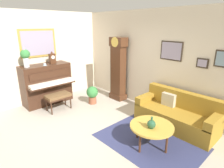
% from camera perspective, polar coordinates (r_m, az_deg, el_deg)
% --- Properties ---
extents(ground_plane, '(6.40, 6.00, 0.10)m').
position_cam_1_polar(ground_plane, '(4.48, -9.43, -15.39)').
color(ground_plane, '#B2A899').
extents(wall_left, '(0.13, 4.90, 2.80)m').
position_cam_1_polar(wall_left, '(6.20, -23.76, 7.28)').
color(wall_left, beige).
rests_on(wall_left, ground_plane).
extents(wall_back, '(5.30, 0.13, 2.80)m').
position_cam_1_polar(wall_back, '(5.51, 11.15, 7.23)').
color(wall_back, beige).
rests_on(wall_back, ground_plane).
extents(area_rug, '(2.10, 1.50, 0.01)m').
position_cam_1_polar(area_rug, '(4.22, 11.36, -16.93)').
color(area_rug, navy).
rests_on(area_rug, ground_plane).
extents(piano, '(0.87, 1.44, 1.23)m').
position_cam_1_polar(piano, '(6.13, -19.42, 0.07)').
color(piano, '#3D2316').
rests_on(piano, ground_plane).
extents(piano_bench, '(0.42, 0.70, 0.48)m').
position_cam_1_polar(piano_bench, '(5.56, -16.26, -3.76)').
color(piano_bench, '#3D2316').
rests_on(piano_bench, ground_plane).
extents(grandfather_clock, '(0.52, 0.34, 2.03)m').
position_cam_1_polar(grandfather_clock, '(6.00, 1.88, 4.12)').
color(grandfather_clock, '#4C2B19').
rests_on(grandfather_clock, ground_plane).
extents(couch, '(1.90, 0.80, 0.84)m').
position_cam_1_polar(couch, '(4.82, 19.26, -8.74)').
color(couch, olive).
rests_on(couch, ground_plane).
extents(coffee_table, '(0.88, 0.88, 0.45)m').
position_cam_1_polar(coffee_table, '(3.92, 12.12, -12.71)').
color(coffee_table, gold).
rests_on(coffee_table, ground_plane).
extents(mantel_clock, '(0.13, 0.18, 0.38)m').
position_cam_1_polar(mantel_clock, '(6.05, -17.92, 7.65)').
color(mantel_clock, '#4C2B19').
rests_on(mantel_clock, piano).
extents(flower_vase, '(0.26, 0.26, 0.58)m').
position_cam_1_polar(flower_vase, '(5.75, -25.13, 7.78)').
color(flower_vase, silver).
rests_on(flower_vase, piano).
extents(teacup, '(0.12, 0.12, 0.06)m').
position_cam_1_polar(teacup, '(5.84, -19.99, 5.62)').
color(teacup, '#ADC6D6').
rests_on(teacup, piano).
extents(green_jug, '(0.17, 0.17, 0.24)m').
position_cam_1_polar(green_jug, '(3.76, 12.03, -11.98)').
color(green_jug, '#234C33').
rests_on(green_jug, coffee_table).
extents(potted_plant, '(0.36, 0.36, 0.56)m').
position_cam_1_polar(potted_plant, '(5.83, -6.09, -3.00)').
color(potted_plant, '#935138').
rests_on(potted_plant, ground_plane).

